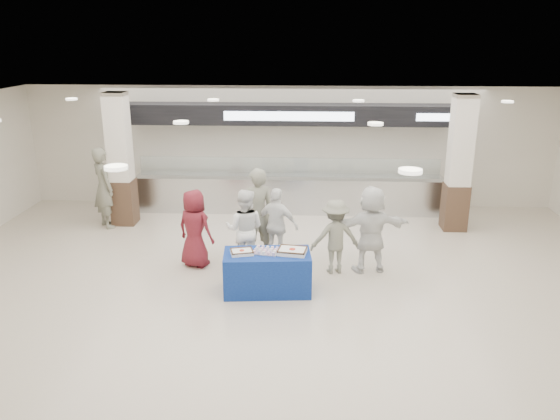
# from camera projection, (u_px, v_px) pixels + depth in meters

# --- Properties ---
(ground) EXTENTS (14.00, 14.00, 0.00)m
(ground) POSITION_uv_depth(u_px,v_px,m) (278.00, 308.00, 9.36)
(ground) COLOR beige
(ground) RESTS_ON ground
(serving_line) EXTENTS (8.70, 0.85, 2.80)m
(serving_line) POSITION_uv_depth(u_px,v_px,m) (289.00, 168.00, 14.13)
(serving_line) COLOR silver
(serving_line) RESTS_ON ground
(column_left) EXTENTS (0.55, 0.55, 3.20)m
(column_left) POSITION_uv_depth(u_px,v_px,m) (121.00, 163.00, 13.07)
(column_left) COLOR #3B271B
(column_left) RESTS_ON ground
(column_right) EXTENTS (0.55, 0.55, 3.20)m
(column_right) POSITION_uv_depth(u_px,v_px,m) (459.00, 167.00, 12.69)
(column_right) COLOR #3B271B
(column_right) RESTS_ON ground
(display_table) EXTENTS (1.61, 0.91, 0.75)m
(display_table) POSITION_uv_depth(u_px,v_px,m) (267.00, 272.00, 9.84)
(display_table) COLOR navy
(display_table) RESTS_ON ground
(sheet_cake_left) EXTENTS (0.45, 0.39, 0.09)m
(sheet_cake_left) POSITION_uv_depth(u_px,v_px,m) (242.00, 252.00, 9.68)
(sheet_cake_left) COLOR white
(sheet_cake_left) RESTS_ON display_table
(sheet_cake_right) EXTENTS (0.54, 0.45, 0.10)m
(sheet_cake_right) POSITION_uv_depth(u_px,v_px,m) (292.00, 251.00, 9.70)
(sheet_cake_right) COLOR white
(sheet_cake_right) RESTS_ON display_table
(cupcake_tray) EXTENTS (0.50, 0.41, 0.07)m
(cupcake_tray) POSITION_uv_depth(u_px,v_px,m) (266.00, 251.00, 9.74)
(cupcake_tray) COLOR silver
(cupcake_tray) RESTS_ON display_table
(civilian_maroon) EXTENTS (0.92, 0.78, 1.59)m
(civilian_maroon) POSITION_uv_depth(u_px,v_px,m) (195.00, 228.00, 10.83)
(civilian_maroon) COLOR maroon
(civilian_maroon) RESTS_ON ground
(soldier_a) EXTENTS (0.81, 0.66, 1.92)m
(soldier_a) POSITION_uv_depth(u_px,v_px,m) (257.00, 214.00, 11.20)
(soldier_a) COLOR slate
(soldier_a) RESTS_ON ground
(chef_tall) EXTENTS (0.84, 0.69, 1.63)m
(chef_tall) POSITION_uv_depth(u_px,v_px,m) (245.00, 229.00, 10.73)
(chef_tall) COLOR white
(chef_tall) RESTS_ON ground
(chef_short) EXTENTS (0.98, 0.67, 1.55)m
(chef_short) POSITION_uv_depth(u_px,v_px,m) (277.00, 225.00, 11.06)
(chef_short) COLOR white
(chef_short) RESTS_ON ground
(soldier_b) EXTENTS (1.06, 0.75, 1.48)m
(soldier_b) POSITION_uv_depth(u_px,v_px,m) (335.00, 237.00, 10.55)
(soldier_b) COLOR slate
(soldier_b) RESTS_ON ground
(civilian_white) EXTENTS (1.68, 0.80, 1.74)m
(civilian_white) POSITION_uv_depth(u_px,v_px,m) (371.00, 229.00, 10.56)
(civilian_white) COLOR white
(civilian_white) RESTS_ON ground
(soldier_bg) EXTENTS (0.82, 0.84, 1.95)m
(soldier_bg) POSITION_uv_depth(u_px,v_px,m) (104.00, 188.00, 13.01)
(soldier_bg) COLOR slate
(soldier_bg) RESTS_ON ground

